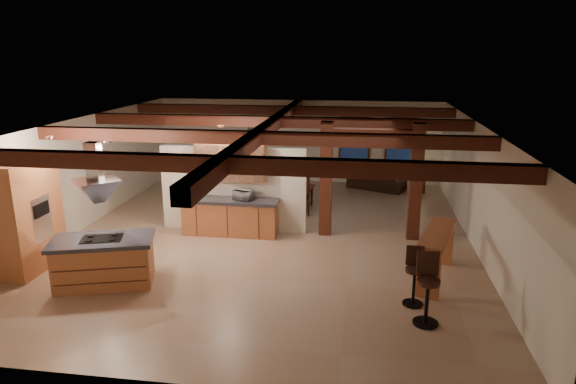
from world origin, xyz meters
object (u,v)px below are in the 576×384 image
sofa (377,181)px  kitchen_island (104,261)px  dining_table (281,198)px  bar_counter (437,248)px

sofa → kitchen_island: bearing=79.2°
kitchen_island → sofa: kitchen_island is taller
kitchen_island → dining_table: bearing=64.4°
kitchen_island → dining_table: 6.25m
kitchen_island → sofa: bearing=56.1°
dining_table → bar_counter: bearing=-42.5°
kitchen_island → bar_counter: size_ratio=1.07×
bar_counter → sofa: bearing=98.3°
bar_counter → kitchen_island: bearing=-170.1°
kitchen_island → bar_counter: (6.62, 1.15, 0.21)m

